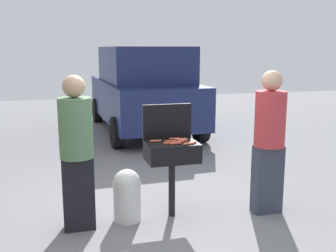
{
  "coord_description": "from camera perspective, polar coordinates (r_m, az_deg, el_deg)",
  "views": [
    {
      "loc": [
        -1.02,
        -4.42,
        1.97
      ],
      "look_at": [
        0.32,
        0.44,
        1.0
      ],
      "focal_mm": 42.82,
      "sensor_mm": 36.0,
      "label": 1
    }
  ],
  "objects": [
    {
      "name": "parked_minivan",
      "position": [
        9.63,
        -3.58,
        5.26
      ],
      "size": [
        2.15,
        4.46,
        2.02
      ],
      "rotation": [
        0.0,
        0.0,
        3.17
      ],
      "color": "navy",
      "rests_on": "ground"
    },
    {
      "name": "hot_dog_7",
      "position": [
        4.72,
        2.09,
        -2.01
      ],
      "size": [
        0.13,
        0.03,
        0.03
      ],
      "primitive_type": "cylinder",
      "rotation": [
        0.0,
        1.57,
        -0.02
      ],
      "color": "#C6593D",
      "rests_on": "bbq_grill"
    },
    {
      "name": "hot_dog_1",
      "position": [
        4.77,
        1.79,
        -1.88
      ],
      "size": [
        0.13,
        0.04,
        0.03
      ],
      "primitive_type": "cylinder",
      "rotation": [
        0.0,
        1.57,
        -0.11
      ],
      "color": "#C6593D",
      "rests_on": "bbq_grill"
    },
    {
      "name": "hot_dog_0",
      "position": [
        4.79,
        0.91,
        -1.82
      ],
      "size": [
        0.13,
        0.03,
        0.03
      ],
      "primitive_type": "cylinder",
      "rotation": [
        0.0,
        1.57,
        -0.06
      ],
      "color": "#AD4228",
      "rests_on": "bbq_grill"
    },
    {
      "name": "bbq_grill",
      "position": [
        4.7,
        0.56,
        -4.03
      ],
      "size": [
        0.6,
        0.44,
        0.9
      ],
      "color": "black",
      "rests_on": "ground"
    },
    {
      "name": "hot_dog_3",
      "position": [
        4.67,
        -1.76,
        -2.14
      ],
      "size": [
        0.13,
        0.03,
        0.03
      ],
      "primitive_type": "cylinder",
      "rotation": [
        0.0,
        1.57,
        0.0
      ],
      "color": "#B74C33",
      "rests_on": "bbq_grill"
    },
    {
      "name": "hot_dog_4",
      "position": [
        4.59,
        3.27,
        -2.4
      ],
      "size": [
        0.13,
        0.03,
        0.03
      ],
      "primitive_type": "cylinder",
      "rotation": [
        0.0,
        1.57,
        0.07
      ],
      "color": "#AD4228",
      "rests_on": "bbq_grill"
    },
    {
      "name": "hot_dog_8",
      "position": [
        4.64,
        1.66,
        -2.25
      ],
      "size": [
        0.13,
        0.04,
        0.03
      ],
      "primitive_type": "cylinder",
      "rotation": [
        0.0,
        1.57,
        0.08
      ],
      "color": "#B74C33",
      "rests_on": "bbq_grill"
    },
    {
      "name": "ground_plane",
      "position": [
        4.95,
        -2.23,
        -12.6
      ],
      "size": [
        24.0,
        24.0,
        0.0
      ],
      "primitive_type": "plane",
      "color": "slate"
    },
    {
      "name": "hot_dog_6",
      "position": [
        4.66,
        0.27,
        -2.19
      ],
      "size": [
        0.13,
        0.04,
        0.03
      ],
      "primitive_type": "cylinder",
      "rotation": [
        0.0,
        1.57,
        -0.08
      ],
      "color": "#B74C33",
      "rests_on": "bbq_grill"
    },
    {
      "name": "person_right",
      "position": [
        4.91,
        14.22,
        -1.56
      ],
      "size": [
        0.36,
        0.36,
        1.73
      ],
      "rotation": [
        0.0,
        0.0,
        3.19
      ],
      "color": "#333847",
      "rests_on": "ground"
    },
    {
      "name": "hot_dog_9",
      "position": [
        4.56,
        0.1,
        -2.47
      ],
      "size": [
        0.13,
        0.03,
        0.03
      ],
      "primitive_type": "cylinder",
      "rotation": [
        0.0,
        1.57,
        0.03
      ],
      "color": "#AD4228",
      "rests_on": "bbq_grill"
    },
    {
      "name": "grill_lid_open",
      "position": [
        4.83,
        -0.15,
        0.66
      ],
      "size": [
        0.6,
        0.05,
        0.42
      ],
      "primitive_type": "cube",
      "color": "black",
      "rests_on": "bbq_grill"
    },
    {
      "name": "person_left",
      "position": [
        4.42,
        -12.89,
        -3.05
      ],
      "size": [
        0.36,
        0.36,
        1.71
      ],
      "rotation": [
        0.0,
        0.0,
        0.26
      ],
      "color": "black",
      "rests_on": "ground"
    },
    {
      "name": "hot_dog_2",
      "position": [
        4.55,
        1.08,
        -2.5
      ],
      "size": [
        0.13,
        0.03,
        0.03
      ],
      "primitive_type": "cylinder",
      "rotation": [
        0.0,
        1.57,
        0.03
      ],
      "color": "#B74C33",
      "rests_on": "bbq_grill"
    },
    {
      "name": "propane_tank",
      "position": [
        4.72,
        -5.85,
        -9.62
      ],
      "size": [
        0.32,
        0.32,
        0.62
      ],
      "color": "silver",
      "rests_on": "ground"
    },
    {
      "name": "hot_dog_5",
      "position": [
        4.55,
        2.96,
        -2.53
      ],
      "size": [
        0.13,
        0.04,
        0.03
      ],
      "primitive_type": "cylinder",
      "rotation": [
        0.0,
        1.57,
        0.09
      ],
      "color": "#C6593D",
      "rests_on": "bbq_grill"
    }
  ]
}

